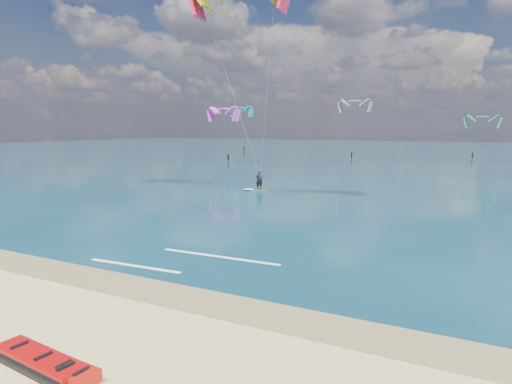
% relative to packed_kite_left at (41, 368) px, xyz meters
% --- Properties ---
extents(ground, '(320.00, 320.00, 0.00)m').
position_rel_packed_kite_left_xyz_m(ground, '(-3.67, 43.07, 0.00)').
color(ground, tan).
rests_on(ground, ground).
extents(wet_sand_strip, '(320.00, 2.40, 0.01)m').
position_rel_packed_kite_left_xyz_m(wet_sand_strip, '(-3.67, 6.07, 0.00)').
color(wet_sand_strip, olive).
rests_on(wet_sand_strip, ground).
extents(sea, '(320.00, 200.00, 0.04)m').
position_rel_packed_kite_left_xyz_m(sea, '(-3.67, 107.07, 0.02)').
color(sea, '#0B2D3D').
rests_on(sea, ground).
extents(packed_kite_left, '(3.57, 1.55, 0.44)m').
position_rel_packed_kite_left_xyz_m(packed_kite_left, '(0.00, 0.00, 0.00)').
color(packed_kite_left, '#AB0909').
rests_on(packed_kite_left, ground).
extents(packed_kite_mid, '(2.50, 1.27, 0.41)m').
position_rel_packed_kite_left_xyz_m(packed_kite_mid, '(0.84, -0.03, 0.00)').
color(packed_kite_mid, '#B9170C').
rests_on(packed_kite_mid, ground).
extents(kitesurfer_main, '(8.48, 8.40, 19.88)m').
position_rel_packed_kite_left_xyz_m(kitesurfer_main, '(-9.87, 30.26, 10.42)').
color(kitesurfer_main, '#ADCA17').
rests_on(kitesurfer_main, sea).
extents(shoreline_foam, '(8.57, 3.60, 0.01)m').
position_rel_packed_kite_left_xyz_m(shoreline_foam, '(-2.50, 9.81, 0.04)').
color(shoreline_foam, white).
rests_on(shoreline_foam, ground).
extents(distant_kites, '(88.21, 32.91, 12.52)m').
position_rel_packed_kite_left_xyz_m(distant_kites, '(-8.20, 77.79, 5.39)').
color(distant_kites, orange).
rests_on(distant_kites, ground).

